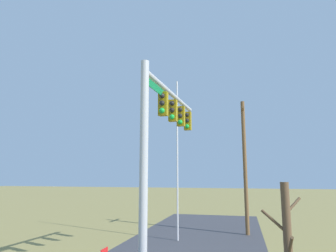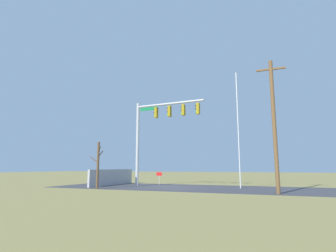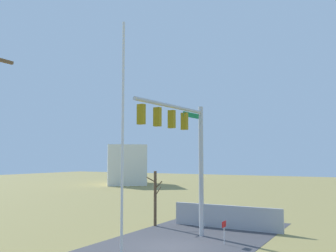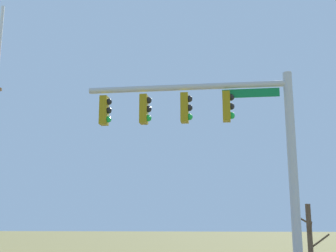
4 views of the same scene
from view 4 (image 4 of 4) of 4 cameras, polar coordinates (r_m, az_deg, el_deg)
The scene contains 2 objects.
signal_mast at distance 13.45m, azimuth 7.79°, elevation -2.06°, with size 6.61×0.73×7.70m.
bare_tree at distance 17.73m, azimuth 18.61°, elevation -15.66°, with size 1.27×1.02×3.70m.
Camera 4 is at (0.24, -13.28, 3.24)m, focal length 45.47 mm.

